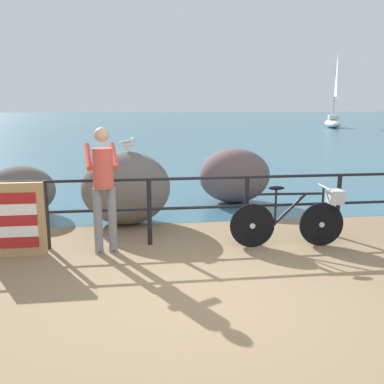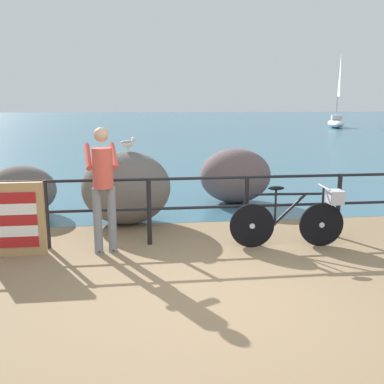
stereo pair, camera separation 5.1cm
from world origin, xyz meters
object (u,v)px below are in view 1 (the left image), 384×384
Objects in this scene: breakwater_boulder_main at (126,188)px; breakwater_boulder_left at (21,191)px; bicycle at (297,216)px; folded_deckchair_stack at (14,220)px; breakwater_boulder_right at (234,176)px; person_at_railing at (104,184)px; sailboat at (333,119)px; seagull at (128,143)px.

breakwater_boulder_main is 1.21× the size of breakwater_boulder_left.
folded_deckchair_stack reaches higher than bicycle.
breakwater_boulder_left is 4.28m from breakwater_boulder_right.
breakwater_boulder_left is at bearing 157.31° from breakwater_boulder_main.
person_at_railing is at bearing -53.23° from breakwater_boulder_left.
breakwater_boulder_right reaches higher than bicycle.
sailboat is at bearing 57.64° from folded_deckchair_stack.
bicycle is at bearing -101.07° from person_at_railing.
bicycle is at bearing -69.88° from seagull.
breakwater_boulder_main is 4.97× the size of seagull.
folded_deckchair_stack is at bearing -177.75° from bicycle.
bicycle is 32.55m from sailboat.
bicycle is at bearing -1.51° from folded_deckchair_stack.
bicycle is 4.04m from folded_deckchair_stack.
breakwater_boulder_left is 32.80m from sailboat.
seagull is (0.05, 0.07, 0.78)m from breakwater_boulder_main.
sailboat is (16.88, 27.57, -0.71)m from seagull.
breakwater_boulder_left is (-4.53, 2.40, 0.01)m from bicycle.
person_at_railing is 2.94m from breakwater_boulder_left.
bicycle is 0.95× the size of person_at_railing.
seagull is at bearing -20.80° from person_at_railing.
person_at_railing is 1.33m from folded_deckchair_stack.
seagull is (1.55, 1.52, 0.90)m from folded_deckchair_stack.
bicycle is 2.85m from person_at_railing.
folded_deckchair_stack is 4.70m from breakwater_boulder_right.
person_at_railing is 5.71× the size of seagull.
person_at_railing is 1.64m from seagull.
folded_deckchair_stack is at bearing 79.43° from person_at_railing.
breakwater_boulder_left is 4.11× the size of seagull.
breakwater_boulder_main is at bearing -22.69° from breakwater_boulder_left.
breakwater_boulder_left is at bearing 164.70° from sailboat.
breakwater_boulder_right is at bearing 7.04° from breakwater_boulder_left.
sailboat is (14.39, 29.19, 0.24)m from bicycle.
breakwater_boulder_main is 2.17m from breakwater_boulder_left.
bicycle is 5.45× the size of seagull.
seagull is at bearing -149.62° from breakwater_boulder_right.
breakwater_boulder_left is (-1.73, 2.32, -0.52)m from person_at_railing.
seagull is (2.04, -0.77, 0.95)m from breakwater_boulder_left.
seagull is 32.33m from sailboat.
seagull reaches higher than breakwater_boulder_right.
folded_deckchair_stack reaches higher than breakwater_boulder_left.
breakwater_boulder_left is (-1.99, 0.83, -0.17)m from breakwater_boulder_main.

